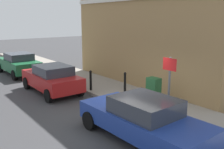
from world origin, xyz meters
The scene contains 10 objects.
ground centered at (0.00, 0.00, 0.00)m, with size 80.00×80.00×0.00m, color #38383A.
sidewalk centered at (1.91, 6.00, 0.07)m, with size 2.59×30.00×0.15m, color gray.
corner_building centered at (6.31, 3.23, 3.82)m, with size 6.33×10.46×7.64m.
car_blue centered at (-0.63, -1.64, 0.72)m, with size 2.03×4.55×1.41m.
car_red centered at (-0.68, 4.98, 0.75)m, with size 1.84×3.99×1.45m.
car_green centered at (-0.65, 10.37, 0.76)m, with size 1.89×4.17×1.47m.
utility_cabinet centered at (1.87, 0.30, 0.68)m, with size 0.46×0.61×1.15m.
bollard_near_cabinet centered at (1.97, 2.32, 0.70)m, with size 0.14×0.14×1.04m.
bollard_far_kerb centered at (0.86, 3.72, 0.70)m, with size 0.14×0.14×1.04m.
street_sign centered at (1.03, -1.23, 1.66)m, with size 0.08×0.60×2.30m.
Camera 1 is at (-5.90, -6.96, 3.80)m, focal length 40.75 mm.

